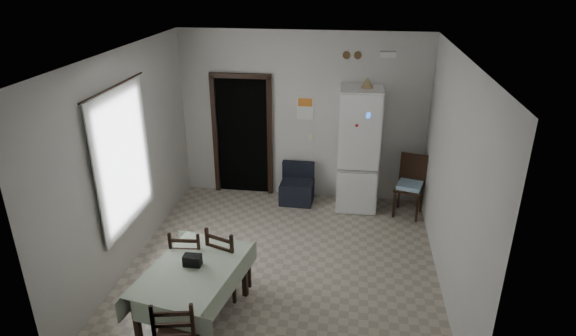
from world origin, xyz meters
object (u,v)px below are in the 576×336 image
(navy_seat, at_px, (297,184))
(corner_chair, at_px, (410,187))
(dining_chair_near_head, at_px, (178,333))
(fridge, at_px, (359,149))
(dining_chair_far_left, at_px, (190,259))
(dining_chair_far_right, at_px, (229,259))
(dining_table, at_px, (195,294))

(navy_seat, height_order, corner_chair, corner_chair)
(dining_chair_near_head, bearing_deg, corner_chair, -135.91)
(fridge, distance_m, dining_chair_far_left, 3.40)
(fridge, height_order, dining_chair_far_right, fridge)
(corner_chair, relative_size, dining_table, 0.72)
(dining_chair_far_left, bearing_deg, dining_chair_near_head, 99.41)
(corner_chair, relative_size, dining_chair_far_right, 1.05)
(fridge, distance_m, dining_table, 3.73)
(dining_table, bearing_deg, fridge, 70.86)
(corner_chair, distance_m, dining_table, 4.01)
(navy_seat, relative_size, dining_table, 0.48)
(navy_seat, distance_m, dining_chair_near_head, 4.03)
(fridge, xyz_separation_m, dining_chair_far_left, (-2.05, -2.65, -0.57))
(navy_seat, bearing_deg, dining_chair_far_left, -109.22)
(fridge, height_order, navy_seat, fridge)
(navy_seat, relative_size, dining_chair_near_head, 0.68)
(fridge, relative_size, dining_chair_far_right, 2.14)
(corner_chair, xyz_separation_m, dining_chair_near_head, (-2.58, -3.76, -0.01))
(fridge, distance_m, dining_chair_far_right, 3.08)
(dining_chair_near_head, bearing_deg, navy_seat, -111.43)
(fridge, bearing_deg, navy_seat, 178.76)
(navy_seat, bearing_deg, corner_chair, -4.47)
(corner_chair, height_order, dining_chair_far_right, corner_chair)
(navy_seat, distance_m, dining_chair_far_right, 2.66)
(dining_chair_far_left, distance_m, dining_chair_far_right, 0.49)
(fridge, bearing_deg, dining_chair_near_head, -114.69)
(corner_chair, height_order, dining_table, corner_chair)
(fridge, distance_m, navy_seat, 1.24)
(navy_seat, height_order, dining_chair_far_right, dining_chair_far_right)
(corner_chair, relative_size, dining_chair_near_head, 1.02)
(dining_chair_far_left, xyz_separation_m, dining_chair_near_head, (0.32, -1.31, 0.03))
(dining_table, xyz_separation_m, dining_chair_near_head, (0.09, -0.77, 0.13))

